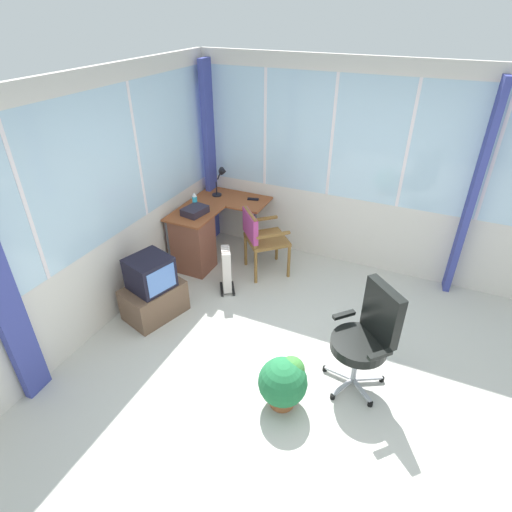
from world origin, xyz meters
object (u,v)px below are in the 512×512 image
tv_remote (253,199)px  potted_plant (284,381)px  wooden_armchair (258,234)px  paper_tray (195,211)px  space_heater (226,269)px  office_chair (369,333)px  desk_lamp (222,177)px  spray_bottle (195,200)px  desk (196,239)px  tv_on_stand (153,290)px

tv_remote → potted_plant: size_ratio=0.31×
wooden_armchair → paper_tray: bearing=102.9°
wooden_armchair → space_heater: 0.60m
tv_remote → office_chair: bearing=-147.2°
desk_lamp → spray_bottle: size_ratio=1.78×
spray_bottle → wooden_armchair: size_ratio=0.25×
desk → desk_lamp: bearing=-2.4°
desk → paper_tray: (0.02, -0.01, 0.39)m
desk_lamp → tv_on_stand: (-1.77, -0.06, -0.69)m
desk → desk_lamp: size_ratio=3.13×
desk → space_heater: desk is taller
desk_lamp → space_heater: (-1.01, -0.57, -0.72)m
tv_on_stand → spray_bottle: bearing=8.1°
office_chair → potted_plant: 0.85m
desk → desk_lamp: (0.71, -0.03, 0.60)m
wooden_armchair → desk: bearing=104.2°
tv_remote → space_heater: tv_remote is taller
office_chair → wooden_armchair: bearing=52.1°
potted_plant → space_heater: bearing=43.8°
desk_lamp → tv_remote: size_ratio=2.57×
tv_remote → potted_plant: (-2.31, -1.36, -0.51)m
office_chair → space_heater: office_chair is taller
desk → spray_bottle: bearing=24.8°
desk_lamp → spray_bottle: 0.57m
paper_tray → desk: bearing=155.2°
tv_on_stand → potted_plant: size_ratio=1.53×
desk → potted_plant: size_ratio=2.49×
tv_remote → spray_bottle: bearing=118.3°
desk → spray_bottle: (0.18, 0.08, 0.45)m
desk_lamp → wooden_armchair: bearing=-123.7°
desk_lamp → paper_tray: (-0.69, 0.02, -0.21)m
desk_lamp → tv_remote: bearing=-90.4°
desk → wooden_armchair: size_ratio=1.38×
spray_bottle → wooden_armchair: bearing=-88.4°
paper_tray → tv_on_stand: 1.18m
paper_tray → wooden_armchair: bearing=-77.1°
tv_remote → potted_plant: tv_remote is taller
office_chair → tv_on_stand: office_chair is taller
paper_tray → space_heater: paper_tray is taller
office_chair → space_heater: bearing=67.2°
desk → paper_tray: paper_tray is taller
wooden_armchair → office_chair: (-1.26, -1.62, 0.03)m
desk_lamp → space_heater: size_ratio=0.66×
spray_bottle → office_chair: office_chair is taller
desk_lamp → tv_on_stand: bearing=-177.9°
wooden_armchair → tv_remote: bearing=31.0°
spray_bottle → paper_tray: size_ratio=0.72×
desk → potted_plant: 2.45m
office_chair → space_heater: 2.00m
spray_bottle → office_chair: (-1.24, -2.50, -0.27)m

